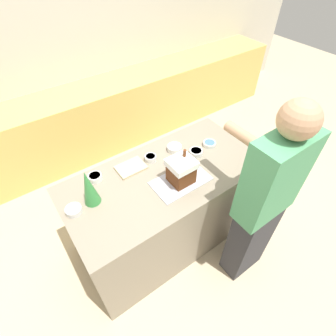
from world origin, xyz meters
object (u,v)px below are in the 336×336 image
(candy_bowl_front_corner, at_px, (95,177))
(candy_bowl_behind_tray, at_px, (74,210))
(candy_bowl_beside_tree, at_px, (150,158))
(candy_bowl_near_tray_left, at_px, (196,152))
(person, at_px, (263,204))
(gingerbread_house, at_px, (181,170))
(candy_bowl_far_right, at_px, (209,144))
(cookbook, at_px, (131,168))
(baking_tray, at_px, (181,181))
(candy_bowl_center_rear, at_px, (175,148))
(decorative_tree, at_px, (89,187))

(candy_bowl_front_corner, distance_m, candy_bowl_behind_tray, 0.33)
(candy_bowl_beside_tree, bearing_deg, candy_bowl_near_tray_left, -24.65)
(person, bearing_deg, candy_bowl_beside_tree, 115.33)
(gingerbread_house, height_order, candy_bowl_near_tray_left, gingerbread_house)
(candy_bowl_far_right, xyz_separation_m, cookbook, (-0.73, 0.16, -0.01))
(cookbook, distance_m, person, 1.07)
(baking_tray, distance_m, candy_bowl_beside_tree, 0.35)
(candy_bowl_far_right, bearing_deg, cookbook, 167.98)
(cookbook, bearing_deg, candy_bowl_front_corner, 168.97)
(candy_bowl_near_tray_left, distance_m, candy_bowl_behind_tray, 1.10)
(person, bearing_deg, candy_bowl_near_tray_left, 93.81)
(candy_bowl_center_rear, relative_size, candy_bowl_near_tray_left, 1.11)
(candy_bowl_front_corner, distance_m, cookbook, 0.30)
(candy_bowl_beside_tree, bearing_deg, candy_bowl_center_rear, -2.72)
(candy_bowl_near_tray_left, height_order, cookbook, candy_bowl_near_tray_left)
(candy_bowl_front_corner, xyz_separation_m, candy_bowl_beside_tree, (0.47, -0.07, 0.00))
(gingerbread_house, distance_m, cookbook, 0.45)
(baking_tray, relative_size, candy_bowl_far_right, 3.95)
(decorative_tree, xyz_separation_m, candy_bowl_front_corner, (0.11, 0.19, -0.13))
(decorative_tree, xyz_separation_m, candy_bowl_center_rear, (0.83, 0.11, -0.13))
(cookbook, bearing_deg, decorative_tree, -161.04)
(candy_bowl_center_rear, bearing_deg, gingerbread_house, -118.92)
(candy_bowl_center_rear, xyz_separation_m, candy_bowl_front_corner, (-0.72, 0.08, -0.00))
(baking_tray, distance_m, candy_bowl_front_corner, 0.68)
(decorative_tree, distance_m, candy_bowl_beside_tree, 0.61)
(candy_bowl_near_tray_left, bearing_deg, candy_bowl_front_corner, 164.19)
(candy_bowl_beside_tree, distance_m, candy_bowl_behind_tray, 0.74)
(candy_bowl_beside_tree, bearing_deg, candy_bowl_front_corner, 171.61)
(candy_bowl_near_tray_left, bearing_deg, candy_bowl_beside_tree, 155.35)
(candy_bowl_center_rear, bearing_deg, candy_bowl_behind_tray, -172.60)
(candy_bowl_center_rear, xyz_separation_m, candy_bowl_beside_tree, (-0.25, 0.01, 0.00))
(candy_bowl_center_rear, bearing_deg, baking_tray, -118.95)
(candy_bowl_far_right, bearing_deg, candy_bowl_beside_tree, 165.42)
(candy_bowl_far_right, height_order, candy_bowl_beside_tree, candy_bowl_beside_tree)
(decorative_tree, relative_size, candy_bowl_beside_tree, 3.13)
(decorative_tree, xyz_separation_m, candy_bowl_behind_tray, (-0.15, -0.02, -0.13))
(candy_bowl_far_right, bearing_deg, baking_tray, -157.54)
(gingerbread_house, xyz_separation_m, cookbook, (-0.25, 0.35, -0.11))
(candy_bowl_center_rear, height_order, cookbook, candy_bowl_center_rear)
(decorative_tree, distance_m, candy_bowl_near_tray_left, 0.96)
(candy_bowl_front_corner, height_order, candy_bowl_beside_tree, candy_bowl_beside_tree)
(baking_tray, xyz_separation_m, candy_bowl_front_corner, (-0.54, 0.41, 0.02))
(baking_tray, height_order, cookbook, cookbook)
(candy_bowl_beside_tree, height_order, cookbook, candy_bowl_beside_tree)
(gingerbread_house, bearing_deg, candy_bowl_beside_tree, 101.10)
(decorative_tree, bearing_deg, candy_bowl_near_tray_left, -2.68)
(candy_bowl_center_rear, relative_size, candy_bowl_front_corner, 1.16)
(candy_bowl_center_rear, bearing_deg, decorative_tree, -172.33)
(candy_bowl_beside_tree, bearing_deg, gingerbread_house, -78.90)
(gingerbread_house, relative_size, decorative_tree, 0.88)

